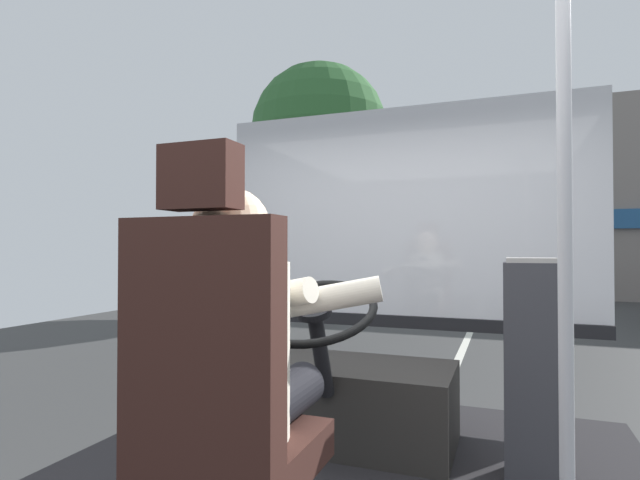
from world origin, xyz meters
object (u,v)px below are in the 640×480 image
Objects in this scene: handrail_pole at (565,227)px; steering_console at (344,398)px; fare_box at (536,370)px; bus_driver at (239,340)px; driver_seat at (220,406)px.

steering_console is at bearing 141.99° from handrail_pole.
handrail_pole is 0.86m from fare_box.
steering_console is 0.94m from fare_box.
steering_console is (0.00, 1.06, -0.48)m from bus_driver.
fare_box is (-0.05, 0.63, -0.59)m from handrail_pole.
driver_seat is at bearing -90.00° from steering_console.
driver_seat is 1.22m from steering_console.
driver_seat reaches higher than fare_box.
driver_seat is 0.60× the size of handrail_pole.
driver_seat is 1.60× the size of bus_driver.
bus_driver is 0.84× the size of fare_box.
driver_seat is 1.17m from handrail_pole.
steering_console is at bearing 90.00° from driver_seat.
steering_console is (0.00, 1.18, -0.31)m from driver_seat.
bus_driver is at bearing -133.69° from fare_box.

